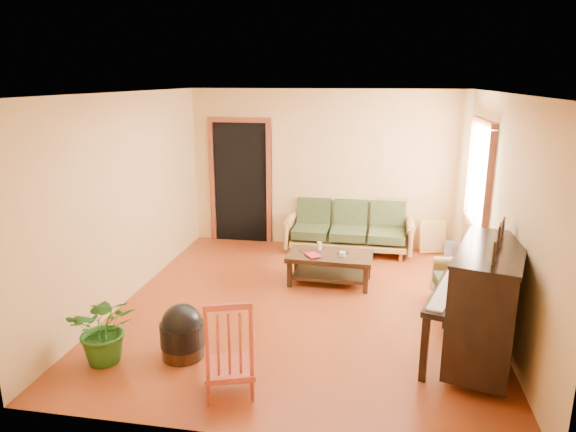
% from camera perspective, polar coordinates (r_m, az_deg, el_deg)
% --- Properties ---
extents(floor, '(5.00, 5.00, 0.00)m').
position_cam_1_polar(floor, '(6.54, 1.64, -9.89)').
color(floor, '#66230D').
rests_on(floor, ground).
extents(doorway, '(1.08, 0.16, 2.05)m').
position_cam_1_polar(doorway, '(8.83, -5.30, 3.68)').
color(doorway, black).
rests_on(doorway, floor).
extents(window, '(0.12, 1.36, 1.46)m').
position_cam_1_polar(window, '(7.41, 20.50, 4.32)').
color(window, white).
rests_on(window, right_wall).
extents(sofa, '(2.04, 0.88, 0.87)m').
position_cam_1_polar(sofa, '(8.38, 6.77, -1.14)').
color(sofa, olive).
rests_on(sofa, floor).
extents(coffee_table, '(1.18, 0.67, 0.42)m').
position_cam_1_polar(coffee_table, '(7.16, 4.65, -5.83)').
color(coffee_table, black).
rests_on(coffee_table, floor).
extents(armchair, '(0.81, 0.84, 0.79)m').
position_cam_1_polar(armchair, '(6.69, 18.85, -6.50)').
color(armchair, olive).
rests_on(armchair, floor).
extents(piano, '(1.17, 1.55, 1.21)m').
position_cam_1_polar(piano, '(5.43, 21.18, -9.39)').
color(piano, black).
rests_on(piano, floor).
extents(footstool, '(0.51, 0.51, 0.42)m').
position_cam_1_polar(footstool, '(5.46, -11.66, -13.09)').
color(footstool, black).
rests_on(footstool, floor).
extents(red_chair, '(0.57, 0.60, 0.94)m').
position_cam_1_polar(red_chair, '(4.73, -6.63, -13.96)').
color(red_chair, maroon).
rests_on(red_chair, floor).
extents(leaning_frame, '(0.43, 0.20, 0.56)m').
position_cam_1_polar(leaning_frame, '(8.62, 15.77, -2.21)').
color(leaning_frame, gold).
rests_on(leaning_frame, floor).
extents(ceramic_crock, '(0.23, 0.23, 0.24)m').
position_cam_1_polar(ceramic_crock, '(8.58, 17.59, -3.57)').
color(ceramic_crock, '#364FA4').
rests_on(ceramic_crock, floor).
extents(potted_plant, '(0.80, 0.75, 0.73)m').
position_cam_1_polar(potted_plant, '(5.51, -19.64, -11.64)').
color(potted_plant, '#245D1A').
rests_on(potted_plant, floor).
extents(book, '(0.27, 0.28, 0.02)m').
position_cam_1_polar(book, '(6.96, 2.20, -4.50)').
color(book, '#A61625').
rests_on(book, coffee_table).
extents(candle, '(0.08, 0.08, 0.12)m').
position_cam_1_polar(candle, '(7.23, 3.50, -3.35)').
color(candle, silver).
rests_on(candle, coffee_table).
extents(glass_jar, '(0.11, 0.11, 0.06)m').
position_cam_1_polar(glass_jar, '(7.02, 6.06, -4.23)').
color(glass_jar, silver).
rests_on(glass_jar, coffee_table).
extents(remote, '(0.15, 0.07, 0.01)m').
position_cam_1_polar(remote, '(7.14, 6.16, -4.08)').
color(remote, black).
rests_on(remote, coffee_table).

